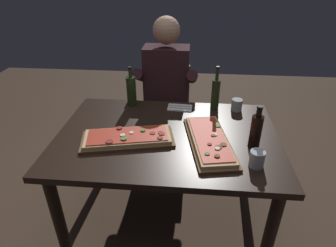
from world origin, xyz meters
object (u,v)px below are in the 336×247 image
(dining_table, at_px, (167,147))
(pizza_rectangular_front, at_px, (128,138))
(wine_bottle_dark, at_px, (256,131))
(oil_bottle_amber, at_px, (131,91))
(tumbler_far_side, at_px, (237,106))
(seated_diner, at_px, (166,88))
(vinegar_bottle_green, at_px, (216,93))
(diner_chair, at_px, (167,109))
(tumbler_near_camera, at_px, (257,160))
(pizza_rectangular_left, at_px, (209,140))

(dining_table, xyz_separation_m, pizza_rectangular_front, (-0.23, -0.09, 0.12))
(wine_bottle_dark, relative_size, oil_bottle_amber, 0.89)
(dining_table, bearing_deg, tumbler_far_side, 38.55)
(tumbler_far_side, bearing_deg, seated_diner, 147.27)
(dining_table, relative_size, vinegar_bottle_green, 4.30)
(pizza_rectangular_front, height_order, wine_bottle_dark, wine_bottle_dark)
(wine_bottle_dark, distance_m, diner_chair, 1.18)
(seated_diner, bearing_deg, vinegar_bottle_green, -41.21)
(pizza_rectangular_front, relative_size, vinegar_bottle_green, 1.83)
(dining_table, relative_size, wine_bottle_dark, 5.25)
(dining_table, xyz_separation_m, wine_bottle_dark, (0.52, -0.09, 0.21))
(pizza_rectangular_front, height_order, diner_chair, diner_chair)
(dining_table, xyz_separation_m, tumbler_near_camera, (0.50, -0.28, 0.14))
(wine_bottle_dark, xyz_separation_m, tumbler_near_camera, (-0.02, -0.19, -0.07))
(vinegar_bottle_green, bearing_deg, seated_diner, 138.79)
(pizza_rectangular_left, bearing_deg, oil_bottle_amber, 139.84)
(tumbler_far_side, xyz_separation_m, seated_diner, (-0.55, 0.36, -0.03))
(pizza_rectangular_front, distance_m, vinegar_bottle_green, 0.74)
(pizza_rectangular_front, xyz_separation_m, oil_bottle_amber, (-0.07, 0.49, 0.10))
(tumbler_far_side, xyz_separation_m, diner_chair, (-0.55, 0.48, -0.29))
(vinegar_bottle_green, height_order, diner_chair, vinegar_bottle_green)
(oil_bottle_amber, bearing_deg, diner_chair, 63.33)
(vinegar_bottle_green, relative_size, tumbler_near_camera, 3.49)
(diner_chair, bearing_deg, wine_bottle_dark, -57.64)
(oil_bottle_amber, height_order, vinegar_bottle_green, vinegar_bottle_green)
(vinegar_bottle_green, height_order, tumbler_near_camera, vinegar_bottle_green)
(oil_bottle_amber, bearing_deg, wine_bottle_dark, -30.69)
(wine_bottle_dark, xyz_separation_m, vinegar_bottle_green, (-0.21, 0.48, 0.01))
(dining_table, height_order, pizza_rectangular_left, pizza_rectangular_left)
(vinegar_bottle_green, xyz_separation_m, tumbler_far_side, (0.16, -0.01, -0.09))
(pizza_rectangular_front, bearing_deg, dining_table, 21.34)
(dining_table, height_order, wine_bottle_dark, wine_bottle_dark)
(pizza_rectangular_left, bearing_deg, pizza_rectangular_front, -178.54)
(tumbler_near_camera, bearing_deg, diner_chair, 117.15)
(oil_bottle_amber, distance_m, tumbler_far_side, 0.79)
(tumbler_far_side, relative_size, seated_diner, 0.06)
(tumbler_near_camera, height_order, tumbler_far_side, tumbler_near_camera)
(vinegar_bottle_green, distance_m, tumbler_near_camera, 0.70)
(pizza_rectangular_front, xyz_separation_m, diner_chair, (0.16, 0.95, -0.27))
(dining_table, xyz_separation_m, vinegar_bottle_green, (0.32, 0.39, 0.22))
(diner_chair, height_order, seated_diner, seated_diner)
(pizza_rectangular_front, xyz_separation_m, tumbler_near_camera, (0.74, -0.19, 0.02))
(pizza_rectangular_front, xyz_separation_m, vinegar_bottle_green, (0.55, 0.48, 0.10))
(vinegar_bottle_green, xyz_separation_m, seated_diner, (-0.39, 0.35, -0.12))
(oil_bottle_amber, distance_m, seated_diner, 0.42)
(pizza_rectangular_left, height_order, diner_chair, diner_chair)
(pizza_rectangular_left, xyz_separation_m, tumbler_near_camera, (0.24, -0.20, 0.02))
(dining_table, xyz_separation_m, tumbler_far_side, (0.48, 0.38, 0.13))
(wine_bottle_dark, bearing_deg, oil_bottle_amber, 149.31)
(vinegar_bottle_green, height_order, seated_diner, seated_diner)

